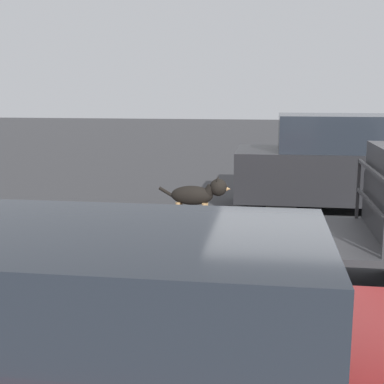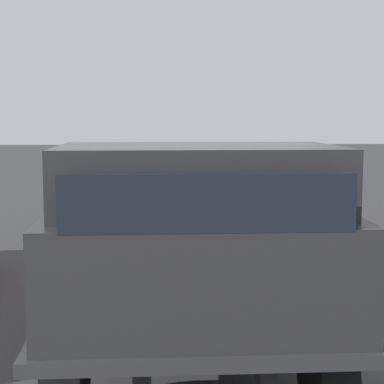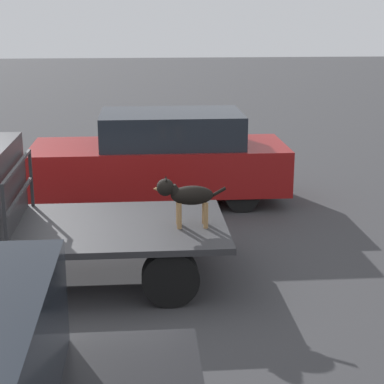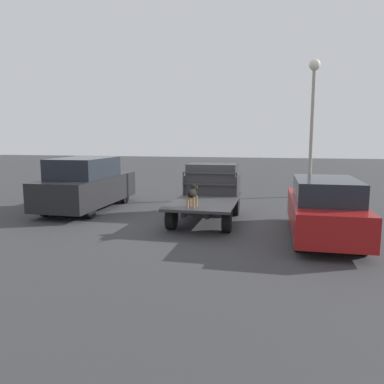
# 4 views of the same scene
# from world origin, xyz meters

# --- Properties ---
(ground_plane) EXTENTS (80.00, 80.00, 0.00)m
(ground_plane) POSITION_xyz_m (0.00, 0.00, 0.00)
(ground_plane) COLOR #38383A
(flatbed_truck) EXTENTS (3.98, 1.98, 0.75)m
(flatbed_truck) POSITION_xyz_m (0.00, 0.00, 0.56)
(flatbed_truck) COLOR black
(flatbed_truck) RESTS_ON ground
(truck_headboard) EXTENTS (0.04, 1.86, 0.81)m
(truck_headboard) POSITION_xyz_m (0.61, 0.00, 1.28)
(truck_headboard) COLOR #2D2D30
(truck_headboard) RESTS_ON flatbed_truck
(dog) EXTENTS (0.92, 0.24, 0.66)m
(dog) POSITION_xyz_m (-1.45, 0.14, 1.16)
(dog) COLOR #9E7547
(dog) RESTS_ON flatbed_truck
(parked_sedan) EXTENTS (4.56, 1.74, 1.64)m
(parked_sedan) POSITION_xyz_m (-1.30, -3.47, 0.82)
(parked_sedan) COLOR black
(parked_sedan) RESTS_ON ground
(parked_pickup_far) EXTENTS (4.88, 1.97, 1.98)m
(parked_pickup_far) POSITION_xyz_m (1.11, 4.80, 0.97)
(parked_pickup_far) COLOR black
(parked_pickup_far) RESTS_ON ground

